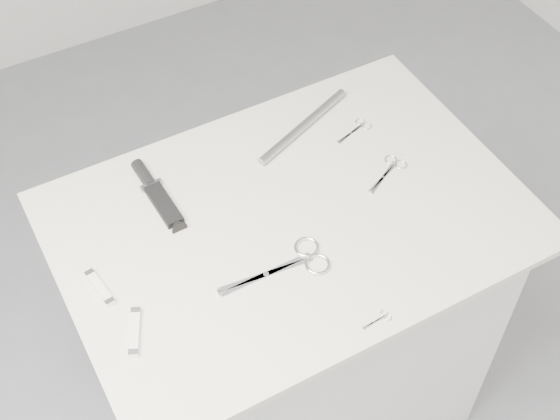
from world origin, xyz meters
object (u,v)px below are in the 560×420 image
tiny_scissors (380,319)px  pocket_knife_b (100,287)px  pocket_knife_a (135,331)px  metal_rail (303,126)px  large_shears (296,262)px  embroidery_scissors_b (357,128)px  embroidery_scissors_a (390,169)px  plinth (290,331)px  sheathed_knife (155,191)px

tiny_scissors → pocket_knife_b: 0.56m
pocket_knife_a → metal_rail: metal_rail is taller
large_shears → tiny_scissors: (0.08, -0.20, -0.00)m
embroidery_scissors_b → tiny_scissors: (-0.25, -0.47, -0.00)m
embroidery_scissors_a → pocket_knife_a: bearing=164.1°
plinth → embroidery_scissors_b: bearing=30.7°
pocket_knife_b → metal_rail: bearing=-78.3°
embroidery_scissors_a → embroidery_scissors_b: size_ratio=1.21×
embroidery_scissors_b → tiny_scissors: same height
metal_rail → pocket_knife_a: bearing=-149.6°
plinth → large_shears: (-0.05, -0.11, 0.47)m
pocket_knife_b → sheathed_knife: bearing=-54.2°
metal_rail → pocket_knife_b: bearing=-161.0°
tiny_scissors → pocket_knife_b: size_ratio=0.65×
embroidery_scissors_b → pocket_knife_a: bearing=-174.7°
pocket_knife_a → embroidery_scissors_b: bearing=-43.4°
embroidery_scissors_a → embroidery_scissors_b: bearing=62.0°
plinth → tiny_scissors: bearing=-85.7°
plinth → embroidery_scissors_a: bearing=3.0°
sheathed_knife → pocket_knife_b: (-0.20, -0.18, -0.00)m
sheathed_knife → tiny_scissors: bearing=-155.7°
tiny_scissors → pocket_knife_b: pocket_knife_b is taller
pocket_knife_a → metal_rail: 0.65m
sheathed_knife → metal_rail: (0.39, 0.02, 0.00)m
embroidery_scissors_a → sheathed_knife: 0.53m
tiny_scissors → embroidery_scissors_b: bearing=58.3°
embroidery_scissors_a → sheathed_knife: size_ratio=0.61×
plinth → sheathed_knife: sheathed_knife is taller
large_shears → pocket_knife_b: pocket_knife_b is taller
pocket_knife_a → pocket_knife_b: same height
plinth → pocket_knife_b: (-0.43, 0.02, 0.48)m
tiny_scissors → sheathed_knife: sheathed_knife is taller
plinth → embroidery_scissors_b: size_ratio=8.62×
large_shears → sheathed_knife: sheathed_knife is taller
embroidery_scissors_b → tiny_scissors: 0.53m
pocket_knife_b → metal_rail: 0.62m
plinth → embroidery_scissors_b: 0.57m
large_shears → pocket_knife_a: (-0.35, 0.00, 0.00)m
tiny_scissors → metal_rail: metal_rail is taller
sheathed_knife → plinth: bearing=-133.5°
embroidery_scissors_a → embroidery_scissors_b: 0.15m
embroidery_scissors_b → tiny_scissors: size_ratio=1.63×
embroidery_scissors_b → pocket_knife_b: pocket_knife_b is taller
metal_rail → large_shears: bearing=-122.1°
large_shears → pocket_knife_a: pocket_knife_a is taller
plinth → sheathed_knife: size_ratio=4.34×
plinth → pocket_knife_a: bearing=-165.1°
sheathed_knife → pocket_knife_a: bearing=148.9°
large_shears → embroidery_scissors_b: bearing=42.9°
large_shears → pocket_knife_b: (-0.37, 0.13, 0.00)m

